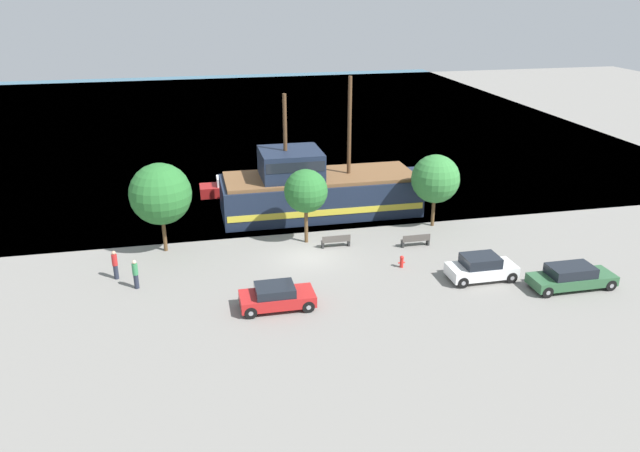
{
  "coord_description": "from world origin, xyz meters",
  "views": [
    {
      "loc": [
        -6.91,
        -35.31,
        16.19
      ],
      "look_at": [
        1.25,
        2.0,
        1.2
      ],
      "focal_mm": 35.0,
      "sensor_mm": 36.0,
      "label": 1
    }
  ],
  "objects_px": {
    "bench_promenade_west": "(416,240)",
    "parked_car_curb_mid": "(571,277)",
    "pirate_ship": "(318,190)",
    "fire_hydrant": "(402,261)",
    "parked_car_curb_rear": "(277,297)",
    "parked_car_curb_front": "(481,268)",
    "moored_boat_dockside": "(237,187)",
    "bench_promenade_east": "(336,241)",
    "pedestrian_walking_far": "(135,274)",
    "pedestrian_walking_near": "(115,265)"
  },
  "relations": [
    {
      "from": "moored_boat_dockside",
      "to": "parked_car_curb_mid",
      "type": "relative_size",
      "value": 1.27
    },
    {
      "from": "parked_car_curb_mid",
      "to": "pedestrian_walking_near",
      "type": "distance_m",
      "value": 26.12
    },
    {
      "from": "moored_boat_dockside",
      "to": "fire_hydrant",
      "type": "relative_size",
      "value": 8.05
    },
    {
      "from": "bench_promenade_east",
      "to": "pedestrian_walking_near",
      "type": "xyz_separation_m",
      "value": [
        -13.64,
        -1.78,
        0.45
      ]
    },
    {
      "from": "pedestrian_walking_far",
      "to": "parked_car_curb_rear",
      "type": "bearing_deg",
      "value": -28.14
    },
    {
      "from": "pirate_ship",
      "to": "parked_car_curb_mid",
      "type": "distance_m",
      "value": 18.97
    },
    {
      "from": "pirate_ship",
      "to": "parked_car_curb_front",
      "type": "xyz_separation_m",
      "value": [
        6.87,
        -13.06,
        -1.09
      ]
    },
    {
      "from": "fire_hydrant",
      "to": "parked_car_curb_rear",
      "type": "bearing_deg",
      "value": -157.47
    },
    {
      "from": "parked_car_curb_rear",
      "to": "pedestrian_walking_near",
      "type": "distance_m",
      "value": 10.23
    },
    {
      "from": "bench_promenade_west",
      "to": "parked_car_curb_mid",
      "type": "bearing_deg",
      "value": -49.31
    },
    {
      "from": "fire_hydrant",
      "to": "pedestrian_walking_far",
      "type": "height_order",
      "value": "pedestrian_walking_far"
    },
    {
      "from": "pirate_ship",
      "to": "parked_car_curb_rear",
      "type": "height_order",
      "value": "pirate_ship"
    },
    {
      "from": "parked_car_curb_rear",
      "to": "fire_hydrant",
      "type": "bearing_deg",
      "value": 22.53
    },
    {
      "from": "pirate_ship",
      "to": "fire_hydrant",
      "type": "distance_m",
      "value": 11.01
    },
    {
      "from": "parked_car_curb_front",
      "to": "bench_promenade_west",
      "type": "height_order",
      "value": "parked_car_curb_front"
    },
    {
      "from": "parked_car_curb_mid",
      "to": "pedestrian_walking_far",
      "type": "distance_m",
      "value": 24.57
    },
    {
      "from": "moored_boat_dockside",
      "to": "bench_promenade_west",
      "type": "relative_size",
      "value": 3.28
    },
    {
      "from": "fire_hydrant",
      "to": "pedestrian_walking_near",
      "type": "relative_size",
      "value": 0.43
    },
    {
      "from": "parked_car_curb_front",
      "to": "parked_car_curb_rear",
      "type": "bearing_deg",
      "value": -175.99
    },
    {
      "from": "parked_car_curb_rear",
      "to": "pedestrian_walking_far",
      "type": "distance_m",
      "value": 8.41
    },
    {
      "from": "parked_car_curb_mid",
      "to": "bench_promenade_east",
      "type": "height_order",
      "value": "parked_car_curb_mid"
    },
    {
      "from": "parked_car_curb_rear",
      "to": "bench_promenade_west",
      "type": "relative_size",
      "value": 2.1
    },
    {
      "from": "pirate_ship",
      "to": "pedestrian_walking_near",
      "type": "height_order",
      "value": "pirate_ship"
    },
    {
      "from": "parked_car_curb_front",
      "to": "fire_hydrant",
      "type": "distance_m",
      "value": 4.7
    },
    {
      "from": "parked_car_curb_rear",
      "to": "pedestrian_walking_near",
      "type": "xyz_separation_m",
      "value": [
        -8.64,
        5.47,
        0.23
      ]
    },
    {
      "from": "pirate_ship",
      "to": "moored_boat_dockside",
      "type": "bearing_deg",
      "value": 133.78
    },
    {
      "from": "parked_car_curb_front",
      "to": "moored_boat_dockside",
      "type": "bearing_deg",
      "value": 123.36
    },
    {
      "from": "moored_boat_dockside",
      "to": "bench_promenade_east",
      "type": "relative_size",
      "value": 3.28
    },
    {
      "from": "moored_boat_dockside",
      "to": "parked_car_curb_front",
      "type": "xyz_separation_m",
      "value": [
        12.39,
        -18.82,
        0.16
      ]
    },
    {
      "from": "pedestrian_walking_near",
      "to": "bench_promenade_west",
      "type": "bearing_deg",
      "value": 2.42
    },
    {
      "from": "parked_car_curb_mid",
      "to": "parked_car_curb_rear",
      "type": "relative_size",
      "value": 1.23
    },
    {
      "from": "parked_car_curb_rear",
      "to": "bench_promenade_east",
      "type": "height_order",
      "value": "parked_car_curb_rear"
    },
    {
      "from": "pedestrian_walking_far",
      "to": "fire_hydrant",
      "type": "bearing_deg",
      "value": -2.12
    },
    {
      "from": "parked_car_curb_mid",
      "to": "bench_promenade_east",
      "type": "relative_size",
      "value": 2.58
    },
    {
      "from": "parked_car_curb_front",
      "to": "parked_car_curb_mid",
      "type": "relative_size",
      "value": 0.81
    },
    {
      "from": "moored_boat_dockside",
      "to": "pedestrian_walking_near",
      "type": "xyz_separation_m",
      "value": [
        -8.36,
        -14.2,
        0.32
      ]
    },
    {
      "from": "parked_car_curb_rear",
      "to": "fire_hydrant",
      "type": "relative_size",
      "value": 5.16
    },
    {
      "from": "bench_promenade_east",
      "to": "pedestrian_walking_near",
      "type": "bearing_deg",
      "value": -172.57
    },
    {
      "from": "pirate_ship",
      "to": "moored_boat_dockside",
      "type": "relative_size",
      "value": 2.57
    },
    {
      "from": "moored_boat_dockside",
      "to": "parked_car_curb_mid",
      "type": "distance_m",
      "value": 26.88
    },
    {
      "from": "bench_promenade_east",
      "to": "moored_boat_dockside",
      "type": "bearing_deg",
      "value": 113.05
    },
    {
      "from": "bench_promenade_east",
      "to": "pedestrian_walking_far",
      "type": "xyz_separation_m",
      "value": [
        -12.41,
        -3.29,
        0.44
      ]
    },
    {
      "from": "parked_car_curb_front",
      "to": "parked_car_curb_mid",
      "type": "xyz_separation_m",
      "value": [
        4.49,
        -2.1,
        -0.05
      ]
    },
    {
      "from": "pirate_ship",
      "to": "fire_hydrant",
      "type": "xyz_separation_m",
      "value": [
        2.92,
        -10.52,
        -1.41
      ]
    },
    {
      "from": "parked_car_curb_mid",
      "to": "fire_hydrant",
      "type": "bearing_deg",
      "value": 151.21
    },
    {
      "from": "bench_promenade_west",
      "to": "pedestrian_walking_far",
      "type": "height_order",
      "value": "pedestrian_walking_far"
    },
    {
      "from": "moored_boat_dockside",
      "to": "pedestrian_walking_near",
      "type": "relative_size",
      "value": 3.5
    },
    {
      "from": "pedestrian_walking_near",
      "to": "pedestrian_walking_far",
      "type": "relative_size",
      "value": 1.02
    },
    {
      "from": "moored_boat_dockside",
      "to": "pirate_ship",
      "type": "bearing_deg",
      "value": -46.22
    },
    {
      "from": "moored_boat_dockside",
      "to": "parked_car_curb_front",
      "type": "bearing_deg",
      "value": -56.64
    }
  ]
}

